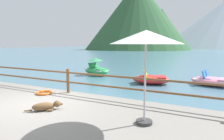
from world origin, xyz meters
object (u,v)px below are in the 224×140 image
at_px(life_ring, 44,93).
at_px(pedal_boat_0, 212,81).
at_px(pedal_boat_3, 151,79).
at_px(beach_umbrella, 146,39).
at_px(dog_resting, 46,106).
at_px(pedal_boat_1, 96,69).

height_order(life_ring, pedal_boat_0, pedal_boat_0).
bearing_deg(life_ring, pedal_boat_3, 64.31).
xyz_separation_m(beach_umbrella, dog_resting, (-2.85, -0.35, -1.92)).
height_order(beach_umbrella, pedal_boat_3, beach_umbrella).
bearing_deg(life_ring, pedal_boat_0, 48.74).
bearing_deg(pedal_boat_1, pedal_boat_0, -2.00).
relative_size(pedal_boat_0, pedal_boat_3, 1.03).
bearing_deg(beach_umbrella, life_ring, 166.87).
bearing_deg(pedal_boat_1, pedal_boat_3, -16.43).
relative_size(dog_resting, pedal_boat_0, 0.33).
distance_m(dog_resting, pedal_boat_0, 9.22).
height_order(dog_resting, life_ring, dog_resting).
relative_size(beach_umbrella, pedal_boat_0, 0.90).
xyz_separation_m(beach_umbrella, life_ring, (-4.32, 1.01, -2.00)).
bearing_deg(pedal_boat_3, life_ring, -115.69).
height_order(dog_resting, pedal_boat_1, pedal_boat_1).
relative_size(dog_resting, life_ring, 1.33).
bearing_deg(pedal_boat_0, pedal_boat_1, 178.00).
bearing_deg(dog_resting, pedal_boat_3, 79.91).
bearing_deg(dog_resting, pedal_boat_1, 111.70).
distance_m(dog_resting, pedal_boat_1, 8.99).
bearing_deg(dog_resting, pedal_boat_0, 61.28).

